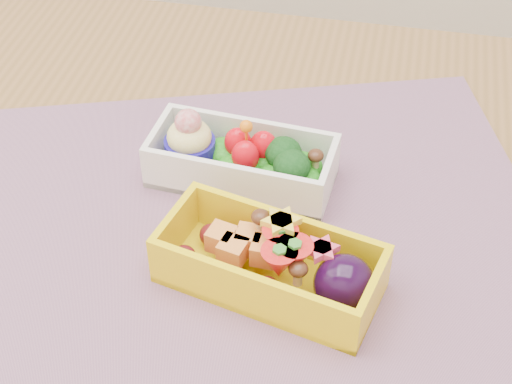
% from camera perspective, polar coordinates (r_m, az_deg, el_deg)
% --- Properties ---
extents(table, '(1.20, 0.80, 0.75)m').
position_cam_1_polar(table, '(0.75, -2.17, -9.55)').
color(table, brown).
rests_on(table, ground).
extents(placemat, '(0.62, 0.54, 0.00)m').
position_cam_1_polar(placemat, '(0.70, -0.69, -2.52)').
color(placemat, gray).
rests_on(placemat, table).
extents(bento_white, '(0.17, 0.09, 0.07)m').
position_cam_1_polar(bento_white, '(0.73, -1.09, 2.31)').
color(bento_white, white).
rests_on(bento_white, placemat).
extents(bento_yellow, '(0.19, 0.12, 0.06)m').
position_cam_1_polar(bento_yellow, '(0.63, 1.31, -5.15)').
color(bento_yellow, yellow).
rests_on(bento_yellow, placemat).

